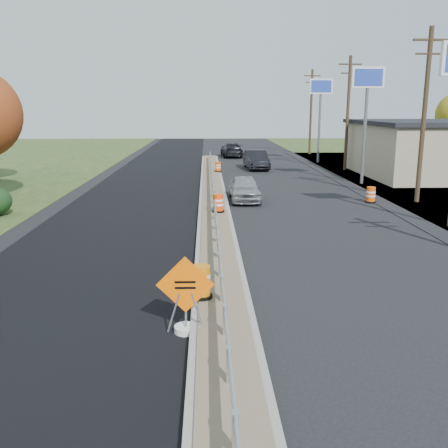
{
  "coord_description": "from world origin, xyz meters",
  "views": [
    {
      "loc": [
        -0.39,
        -18.36,
        5.19
      ],
      "look_at": [
        0.24,
        -0.79,
        1.1
      ],
      "focal_mm": 40.0,
      "sensor_mm": 36.0,
      "label": 1
    }
  ],
  "objects_px": {
    "caution_sign": "(186,314)",
    "car_dark_far": "(232,150)",
    "barrel_median_mid": "(218,204)",
    "barrel_shoulder_near": "(371,195)",
    "barrel_median_near": "(201,282)",
    "car_silver": "(245,188)",
    "barrel_median_far": "(218,167)",
    "car_dark_mid": "(256,160)"
  },
  "relations": [
    {
      "from": "barrel_median_far",
      "to": "barrel_shoulder_near",
      "type": "relative_size",
      "value": 0.88
    },
    {
      "from": "car_dark_far",
      "to": "barrel_median_near",
      "type": "bearing_deg",
      "value": 83.25
    },
    {
      "from": "barrel_median_near",
      "to": "car_dark_mid",
      "type": "bearing_deg",
      "value": 81.64
    },
    {
      "from": "caution_sign",
      "to": "car_dark_far",
      "type": "height_order",
      "value": "caution_sign"
    },
    {
      "from": "car_silver",
      "to": "caution_sign",
      "type": "bearing_deg",
      "value": -99.38
    },
    {
      "from": "car_dark_mid",
      "to": "caution_sign",
      "type": "bearing_deg",
      "value": -102.12
    },
    {
      "from": "barrel_shoulder_near",
      "to": "car_dark_far",
      "type": "distance_m",
      "value": 28.09
    },
    {
      "from": "barrel_shoulder_near",
      "to": "car_dark_far",
      "type": "height_order",
      "value": "car_dark_far"
    },
    {
      "from": "car_silver",
      "to": "barrel_shoulder_near",
      "type": "bearing_deg",
      "value": -7.4
    },
    {
      "from": "car_dark_mid",
      "to": "car_dark_far",
      "type": "height_order",
      "value": "car_dark_mid"
    },
    {
      "from": "barrel_median_mid",
      "to": "barrel_median_far",
      "type": "relative_size",
      "value": 1.12
    },
    {
      "from": "barrel_median_mid",
      "to": "car_silver",
      "type": "distance_m",
      "value": 4.58
    },
    {
      "from": "car_dark_mid",
      "to": "barrel_median_near",
      "type": "bearing_deg",
      "value": -101.93
    },
    {
      "from": "caution_sign",
      "to": "car_dark_far",
      "type": "bearing_deg",
      "value": 86.2
    },
    {
      "from": "barrel_median_mid",
      "to": "barrel_median_far",
      "type": "bearing_deg",
      "value": 88.68
    },
    {
      "from": "car_silver",
      "to": "barrel_median_near",
      "type": "bearing_deg",
      "value": -99.06
    },
    {
      "from": "caution_sign",
      "to": "car_dark_far",
      "type": "xyz_separation_m",
      "value": [
        3.29,
        43.71,
        0.29
      ]
    },
    {
      "from": "barrel_median_near",
      "to": "car_dark_far",
      "type": "bearing_deg",
      "value": 85.99
    },
    {
      "from": "car_dark_mid",
      "to": "barrel_median_mid",
      "type": "bearing_deg",
      "value": -104.58
    },
    {
      "from": "barrel_median_near",
      "to": "barrel_median_far",
      "type": "xyz_separation_m",
      "value": [
        1.1,
        27.14,
        -0.05
      ]
    },
    {
      "from": "barrel_median_far",
      "to": "barrel_median_mid",
      "type": "bearing_deg",
      "value": -91.32
    },
    {
      "from": "barrel_median_far",
      "to": "car_dark_mid",
      "type": "distance_m",
      "value": 4.98
    },
    {
      "from": "caution_sign",
      "to": "barrel_median_near",
      "type": "distance_m",
      "value": 1.7
    },
    {
      "from": "barrel_median_far",
      "to": "car_dark_far",
      "type": "relative_size",
      "value": 0.15
    },
    {
      "from": "barrel_median_mid",
      "to": "barrel_shoulder_near",
      "type": "bearing_deg",
      "value": 21.59
    },
    {
      "from": "barrel_median_near",
      "to": "car_dark_far",
      "type": "distance_m",
      "value": 42.16
    },
    {
      "from": "barrel_median_mid",
      "to": "car_silver",
      "type": "xyz_separation_m",
      "value": [
        1.62,
        4.29,
        0.06
      ]
    },
    {
      "from": "barrel_median_near",
      "to": "barrel_median_mid",
      "type": "xyz_separation_m",
      "value": [
        0.73,
        11.28,
        -0.0
      ]
    },
    {
      "from": "barrel_median_far",
      "to": "car_dark_far",
      "type": "xyz_separation_m",
      "value": [
        1.84,
        14.91,
        0.16
      ]
    },
    {
      "from": "caution_sign",
      "to": "car_silver",
      "type": "distance_m",
      "value": 17.44
    },
    {
      "from": "barrel_shoulder_near",
      "to": "car_silver",
      "type": "xyz_separation_m",
      "value": [
        -7.05,
        0.86,
        0.29
      ]
    },
    {
      "from": "barrel_median_far",
      "to": "car_silver",
      "type": "bearing_deg",
      "value": -83.83
    },
    {
      "from": "caution_sign",
      "to": "car_silver",
      "type": "relative_size",
      "value": 0.45
    },
    {
      "from": "caution_sign",
      "to": "barrel_shoulder_near",
      "type": "xyz_separation_m",
      "value": [
        9.75,
        16.37,
        -0.05
      ]
    },
    {
      "from": "barrel_median_mid",
      "to": "barrel_median_far",
      "type": "xyz_separation_m",
      "value": [
        0.37,
        15.86,
        -0.05
      ]
    },
    {
      "from": "barrel_median_mid",
      "to": "car_silver",
      "type": "height_order",
      "value": "car_silver"
    },
    {
      "from": "car_dark_far",
      "to": "car_dark_mid",
      "type": "bearing_deg",
      "value": 95.21
    },
    {
      "from": "caution_sign",
      "to": "barrel_median_far",
      "type": "xyz_separation_m",
      "value": [
        1.45,
        28.8,
        0.13
      ]
    },
    {
      "from": "barrel_median_mid",
      "to": "car_dark_far",
      "type": "relative_size",
      "value": 0.17
    },
    {
      "from": "barrel_shoulder_near",
      "to": "car_silver",
      "type": "bearing_deg",
      "value": 173.08
    },
    {
      "from": "barrel_median_far",
      "to": "car_dark_mid",
      "type": "relative_size",
      "value": 0.16
    },
    {
      "from": "car_dark_far",
      "to": "caution_sign",
      "type": "bearing_deg",
      "value": 82.95
    }
  ]
}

